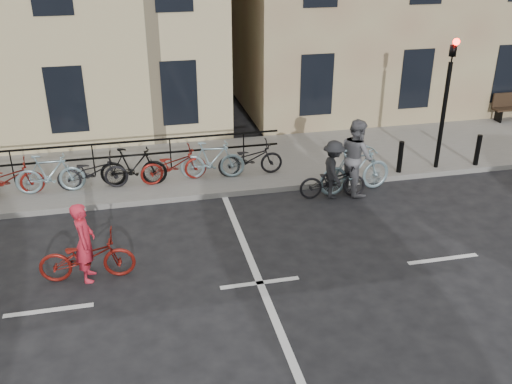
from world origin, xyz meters
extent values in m
plane|color=black|center=(0.00, 0.00, 0.00)|extent=(120.00, 120.00, 0.00)
cube|color=slate|center=(-4.00, 6.00, 0.07)|extent=(46.00, 4.00, 0.15)
cylinder|color=black|center=(6.20, 4.35, 1.65)|extent=(0.12, 0.12, 3.00)
imported|color=black|center=(6.20, 4.35, 3.60)|extent=(0.15, 0.18, 0.90)
sphere|color=#FF0C05|center=(6.20, 4.23, 3.70)|extent=(0.18, 0.18, 0.18)
cylinder|color=black|center=(5.00, 4.25, 0.60)|extent=(0.14, 0.14, 0.90)
cylinder|color=black|center=(7.40, 4.25, 0.60)|extent=(0.14, 0.14, 0.90)
cube|color=black|center=(10.40, 7.65, 0.35)|extent=(0.06, 0.38, 0.40)
cube|color=black|center=(-3.30, 5.90, 0.62)|extent=(10.40, 0.04, 0.95)
imported|color=maroon|center=(-5.40, 5.00, 0.62)|extent=(1.80, 0.63, 0.95)
imported|color=#7C98A2|center=(-4.35, 5.00, 0.68)|extent=(1.75, 0.49, 1.05)
imported|color=black|center=(-3.30, 5.00, 0.62)|extent=(1.80, 0.63, 0.95)
imported|color=black|center=(-2.25, 5.00, 0.68)|extent=(1.75, 0.49, 1.05)
imported|color=maroon|center=(-1.20, 5.00, 0.62)|extent=(1.80, 0.63, 0.95)
imported|color=#7C98A2|center=(-0.15, 5.00, 0.68)|extent=(1.75, 0.49, 1.05)
imported|color=black|center=(0.90, 5.00, 0.62)|extent=(1.80, 0.63, 0.95)
imported|color=maroon|center=(-3.30, 0.94, 0.49)|extent=(1.90, 0.75, 0.98)
imported|color=red|center=(-3.30, 0.94, 0.83)|extent=(0.43, 0.63, 1.66)
imported|color=#7C98A2|center=(3.40, 3.60, 0.62)|extent=(2.14, 0.88, 1.25)
imported|color=#5D5D62|center=(3.40, 3.60, 1.00)|extent=(0.89, 1.07, 2.01)
imported|color=black|center=(2.73, 3.42, 0.46)|extent=(1.78, 0.74, 0.91)
imported|color=black|center=(2.73, 3.42, 0.77)|extent=(0.65, 1.04, 1.54)
camera|label=1|loc=(-2.18, -9.20, 6.46)|focal=40.00mm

